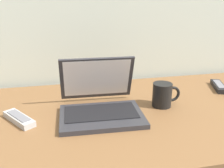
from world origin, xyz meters
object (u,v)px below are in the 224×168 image
object	(u,v)px
laptop	(100,102)
coffee_mug	(163,95)
remote_control_near	(219,86)
remote_control_far	(19,118)

from	to	relation	value
laptop	coffee_mug	bearing A→B (deg)	2.07
coffee_mug	laptop	bearing A→B (deg)	-177.93
coffee_mug	remote_control_near	world-z (taller)	coffee_mug
remote_control_near	remote_control_far	world-z (taller)	same
laptop	remote_control_near	distance (m)	0.63
laptop	coffee_mug	distance (m)	0.27
laptop	coffee_mug	xyz separation A→B (m)	(0.26, 0.01, 0.01)
coffee_mug	remote_control_near	size ratio (longest dim) A/B	0.71
coffee_mug	remote_control_far	distance (m)	0.57
coffee_mug	remote_control_near	xyz separation A→B (m)	(0.35, 0.13, -0.04)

